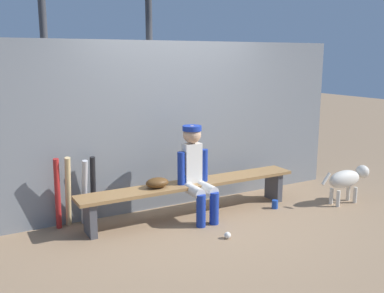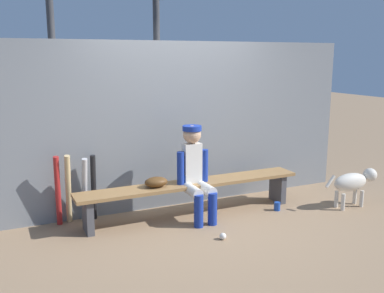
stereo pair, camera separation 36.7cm
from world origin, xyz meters
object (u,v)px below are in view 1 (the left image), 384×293
bat_wood_natural (68,192)px  cup_on_ground (275,204)px  cup_on_bench (185,179)px  bat_aluminum_red (58,194)px  baseball (227,235)px  bat_aluminum_black (93,190)px  bat_aluminum_silver (84,192)px  player_seated (196,170)px  baseball_glove (157,183)px  dog (347,179)px  dugout_bench (192,189)px  scoreboard (102,3)px

bat_wood_natural → cup_on_ground: bearing=-13.9°
cup_on_bench → bat_aluminum_red: bearing=167.2°
bat_aluminum_red → cup_on_bench: bearing=-12.8°
bat_wood_natural → cup_on_ground: (2.51, -0.62, -0.38)m
baseball → cup_on_bench: bearing=96.8°
bat_aluminum_black → bat_aluminum_silver: (-0.12, -0.05, -0.00)m
player_seated → bat_aluminum_red: 1.62m
baseball → cup_on_bench: 0.92m
baseball → bat_wood_natural: bearing=141.6°
baseball_glove → cup_on_ground: size_ratio=2.55×
bat_aluminum_red → bat_aluminum_silver: bearing=-1.4°
baseball → dog: dog is taller
dugout_bench → dog: 2.14m
baseball → cup_on_ground: bearing=25.4°
bat_wood_natural → bat_aluminum_red: (-0.12, 0.00, -0.01)m
bat_aluminum_black → cup_on_bench: size_ratio=7.36×
bat_aluminum_silver → baseball_glove: bearing=-21.8°
baseball → cup_on_bench: (-0.10, 0.80, 0.45)m
baseball_glove → bat_wood_natural: 1.02m
baseball_glove → bat_aluminum_black: 0.76m
bat_aluminum_black → bat_aluminum_silver: size_ratio=1.00×
baseball_glove → baseball: size_ratio=3.78×
player_seated → baseball: (-0.01, -0.71, -0.58)m
dugout_bench → cup_on_bench: bearing=-174.2°
player_seated → bat_aluminum_silver: (-1.25, 0.42, -0.21)m
bat_aluminum_silver → scoreboard: bearing=61.0°
scoreboard → dog: size_ratio=4.56×
bat_wood_natural → baseball: 1.87m
dugout_bench → bat_aluminum_red: bearing=168.4°
bat_aluminum_black → bat_aluminum_red: size_ratio=0.95×
bat_aluminum_black → scoreboard: (0.60, 1.24, 2.27)m
bat_aluminum_red → bat_wood_natural: bearing=-0.4°
baseball_glove → baseball: bearing=-60.4°
player_seated → cup_on_bench: player_seated is taller
dugout_bench → baseball: (-0.01, -0.81, -0.31)m
dugout_bench → baseball: bearing=-90.4°
bat_wood_natural → baseball: bearing=-38.4°
bat_aluminum_black → dog: 3.34m
bat_aluminum_black → cup_on_ground: 2.33m
dog → scoreboard: bearing=139.8°
cup_on_ground → dog: dog is taller
bat_aluminum_silver → dog: size_ratio=0.96×
baseball_glove → cup_on_bench: (0.37, -0.01, -0.01)m
scoreboard → dog: (2.60, -2.19, -2.34)m
baseball → bat_aluminum_red: bearing=143.8°
player_seated → cup_on_ground: size_ratio=10.33×
bat_aluminum_silver → baseball: (1.25, -1.13, -0.37)m
bat_aluminum_black → cup_on_ground: bearing=-16.7°
baseball_glove → bat_aluminum_black: bearing=151.7°
player_seated → bat_aluminum_silver: 1.34m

